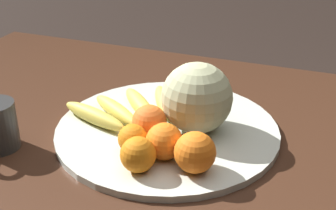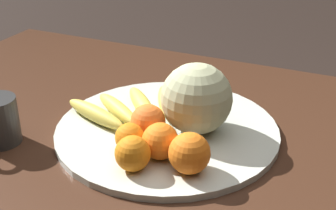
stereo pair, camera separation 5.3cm
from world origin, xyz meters
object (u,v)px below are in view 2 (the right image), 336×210
melon (196,98)px  banana_bunch (142,106)px  orange_front_right (130,138)px  orange_back_right (133,153)px  kitchen_table (192,173)px  fruit_bowl (168,129)px  orange_back_left (189,153)px  produce_tag (175,148)px  orange_mid_center (160,141)px  orange_front_left (148,122)px

melon → banana_bunch: melon is taller
orange_front_right → orange_back_right: bearing=123.3°
kitchen_table → fruit_bowl: fruit_bowl is taller
orange_front_right → orange_back_left: size_ratio=0.75×
fruit_bowl → orange_front_right: bearing=76.8°
fruit_bowl → orange_front_right: size_ratio=8.21×
kitchen_table → orange_back_right: 0.22m
orange_back_left → produce_tag: size_ratio=0.81×
melon → orange_mid_center: (0.02, 0.12, -0.04)m
orange_back_left → orange_front_right: bearing=-7.8°
kitchen_table → banana_bunch: 0.18m
orange_front_left → orange_back_left: bearing=147.1°
orange_front_left → banana_bunch: bearing=-56.2°
orange_front_right → orange_back_right: orange_back_right is taller
orange_front_left → orange_back_left: orange_back_left is taller
produce_tag → banana_bunch: bearing=-36.9°
orange_mid_center → orange_front_left: bearing=-46.9°
orange_back_right → produce_tag: size_ratio=0.70×
banana_bunch → orange_back_right: size_ratio=4.35×
banana_bunch → orange_front_left: 0.11m
orange_mid_center → orange_back_left: 0.07m
banana_bunch → orange_front_right: 0.16m
kitchen_table → melon: melon is taller
orange_mid_center → orange_back_right: (0.03, 0.05, -0.00)m
orange_front_left → produce_tag: (-0.07, 0.02, -0.03)m
melon → produce_tag: size_ratio=1.57×
banana_bunch → orange_front_right: size_ratio=4.98×
orange_front_right → orange_mid_center: size_ratio=0.81×
banana_bunch → orange_front_left: size_ratio=4.02×
kitchen_table → orange_back_right: (0.05, 0.16, 0.13)m
kitchen_table → orange_back_right: bearing=72.5°
kitchen_table → orange_back_left: 0.19m
orange_front_right → orange_back_left: bearing=172.2°
banana_bunch → orange_back_right: (-0.08, 0.20, 0.01)m
orange_front_right → orange_mid_center: (-0.06, -0.00, 0.01)m
orange_mid_center → kitchen_table: bearing=-101.9°
fruit_bowl → banana_bunch: size_ratio=1.65×
fruit_bowl → kitchen_table: bearing=175.6°
orange_front_right → orange_back_right: (-0.03, 0.05, 0.00)m
melon → banana_bunch: (0.14, -0.02, -0.06)m
fruit_bowl → produce_tag: produce_tag is taller
fruit_bowl → banana_bunch: banana_bunch is taller
fruit_bowl → melon: 0.10m
melon → kitchen_table: bearing=93.7°
orange_front_right → orange_back_right: size_ratio=0.87×
produce_tag → orange_front_left: bearing=-13.2°
orange_back_right → fruit_bowl: bearing=-87.6°
melon → orange_back_right: melon is taller
orange_mid_center → fruit_bowl: bearing=-72.6°
orange_mid_center → orange_back_left: (-0.07, 0.02, 0.00)m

